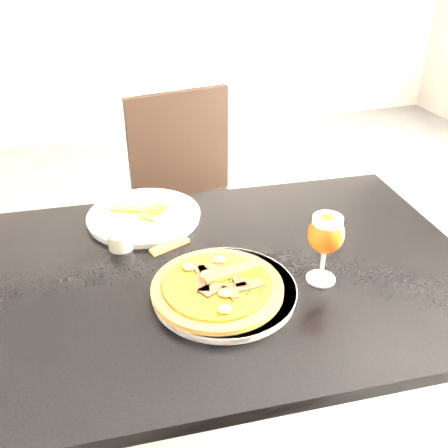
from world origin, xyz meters
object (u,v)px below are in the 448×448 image
object	(u,v)px
pizza	(218,286)
chair_far	(194,206)
dining_table	(223,299)
beer_glass	(326,235)

from	to	relation	value
pizza	chair_far	bearing A→B (deg)	79.19
dining_table	chair_far	world-z (taller)	chair_far
beer_glass	pizza	bearing A→B (deg)	176.37
dining_table	beer_glass	bearing A→B (deg)	-23.45
dining_table	pizza	distance (m)	0.15
chair_far	pizza	world-z (taller)	chair_far
chair_far	pizza	size ratio (longest dim) A/B	3.23
dining_table	pizza	bearing A→B (deg)	-110.06
dining_table	beer_glass	distance (m)	0.31
chair_far	pizza	distance (m)	0.89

